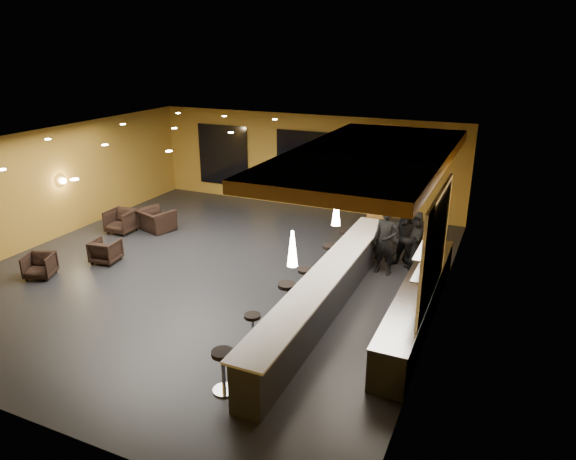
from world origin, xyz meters
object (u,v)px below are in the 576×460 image
at_px(pendant_2, 367,185).
at_px(bar_stool_0, 223,366).
at_px(column, 380,191).
at_px(armchair_b, 106,251).
at_px(staff_a, 385,241).
at_px(bar_stool_2, 287,296).
at_px(prep_counter, 418,303).
at_px(bar_stool_3, 305,279).
at_px(armchair_d, 156,220).
at_px(bar_stool_5, 345,239).
at_px(pendant_1, 336,211).
at_px(armchair_a, 40,266).
at_px(bar_stool_4, 330,255).
at_px(staff_c, 415,239).
at_px(armchair_c, 121,221).
at_px(bar_counter, 327,293).
at_px(staff_b, 405,239).
at_px(pendant_0, 292,248).
at_px(bar_stool_1, 253,325).

xyz_separation_m(pendant_2, bar_stool_0, (-0.69, -6.49, -1.81)).
bearing_deg(column, armchair_b, -146.96).
distance_m(staff_a, bar_stool_2, 3.59).
xyz_separation_m(prep_counter, bar_stool_3, (-2.78, 0.05, 0.03)).
xyz_separation_m(armchair_d, bar_stool_5, (6.47, 0.51, 0.14)).
relative_size(column, armchair_b, 4.75).
height_order(pendant_1, armchair_a, pendant_1).
height_order(staff_a, bar_stool_3, staff_a).
relative_size(bar_stool_3, bar_stool_4, 0.91).
bearing_deg(staff_c, staff_a, -127.87).
bearing_deg(armchair_b, staff_c, -166.29).
distance_m(armchair_c, bar_stool_2, 7.86).
bearing_deg(bar_stool_4, bar_stool_2, -91.27).
distance_m(armchair_b, armchair_d, 2.78).
xyz_separation_m(bar_counter, staff_c, (1.32, 3.47, 0.31)).
xyz_separation_m(pendant_1, bar_stool_5, (-0.67, 2.95, -1.85)).
bearing_deg(bar_counter, bar_stool_2, -142.11).
xyz_separation_m(pendant_2, armchair_d, (-7.14, -0.06, -1.99)).
xyz_separation_m(pendant_2, bar_stool_3, (-0.78, -2.45, -1.89)).
bearing_deg(armchair_c, bar_stool_0, -40.18).
bearing_deg(armchair_a, pendant_1, -10.24).
height_order(bar_counter, staff_c, staff_c).
bearing_deg(prep_counter, staff_b, 108.09).
height_order(armchair_a, bar_stool_0, bar_stool_0).
bearing_deg(pendant_0, bar_stool_1, 175.84).
distance_m(bar_counter, armchair_d, 7.72).
height_order(staff_b, bar_stool_4, staff_b).
relative_size(staff_b, staff_c, 1.09).
xyz_separation_m(prep_counter, column, (-2.00, 4.10, 1.32)).
relative_size(bar_stool_2, bar_stool_3, 1.17).
height_order(staff_a, armchair_b, staff_a).
height_order(bar_counter, pendant_1, pendant_1).
bearing_deg(bar_stool_4, bar_stool_1, -93.22).
bearing_deg(bar_stool_5, pendant_0, -83.03).
distance_m(armchair_d, bar_stool_1, 7.90).
bearing_deg(bar_stool_1, pendant_1, 69.28).
bearing_deg(column, armchair_c, -164.11).
bearing_deg(bar_stool_0, staff_b, 74.90).
xyz_separation_m(prep_counter, bar_stool_4, (-2.69, 1.64, 0.08)).
relative_size(staff_a, armchair_a, 2.63).
bearing_deg(bar_stool_5, prep_counter, -47.92).
distance_m(staff_c, bar_stool_3, 3.61).
distance_m(pendant_1, bar_stool_1, 3.22).
xyz_separation_m(pendant_1, armchair_a, (-7.68, -1.82, -2.02)).
xyz_separation_m(bar_stool_0, bar_stool_3, (-0.09, 4.05, -0.07)).
xyz_separation_m(bar_counter, pendant_1, (0.00, 0.50, 1.85)).
xyz_separation_m(pendant_1, staff_a, (0.69, 2.18, -1.41)).
relative_size(bar_counter, bar_stool_2, 9.51).
relative_size(pendant_0, staff_a, 0.37).
xyz_separation_m(staff_a, armchair_c, (-8.75, -0.37, -0.56)).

